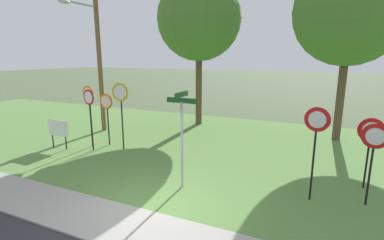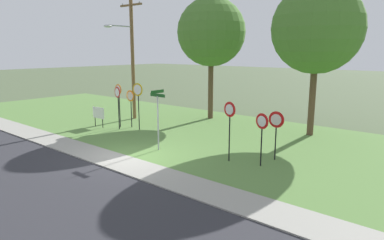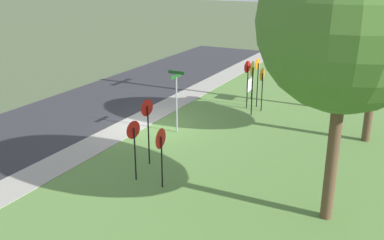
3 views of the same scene
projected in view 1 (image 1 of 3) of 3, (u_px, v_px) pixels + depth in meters
The scene contains 15 objects.
ground_plane at pixel (145, 211), 7.42m from camera, with size 160.00×160.00×0.00m, color #4C5B3D.
sidewalk_strip at pixel (126, 226), 6.70m from camera, with size 44.00×1.60×0.06m, color #99968C.
grass_median at pixel (221, 146), 12.74m from camera, with size 44.00×12.00×0.04m, color #567F3D.
stop_sign_near_left at pixel (89, 104), 12.28m from camera, with size 0.61×0.10×2.69m.
stop_sign_near_right at pixel (90, 107), 11.75m from camera, with size 0.63×0.14×2.59m.
stop_sign_far_left at pixel (107, 108), 12.50m from camera, with size 0.68×0.09×2.32m.
stop_sign_far_center at pixel (121, 101), 11.84m from camera, with size 0.76×0.12×2.84m.
yield_sign_near_left at pixel (374, 146), 7.28m from camera, with size 0.65×0.16×2.24m.
yield_sign_near_right at pixel (316, 133), 7.51m from camera, with size 0.65×0.14×2.61m.
yield_sign_far_left at pixel (370, 137), 8.28m from camera, with size 0.72×0.11×2.17m.
street_name_post at pixel (182, 132), 8.36m from camera, with size 0.96×0.82×2.91m.
utility_pole at pixel (96, 40), 14.33m from camera, with size 2.10×2.34×8.74m.
notice_board at pixel (58, 130), 12.25m from camera, with size 1.10×0.07×1.25m.
oak_tree_left at pixel (199, 19), 15.70m from camera, with size 4.63×4.63×8.26m.
oak_tree_right at pixel (350, 10), 12.50m from camera, with size 4.88×4.88×8.33m.
Camera 1 is at (3.91, -5.61, 3.92)m, focal length 26.72 mm.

